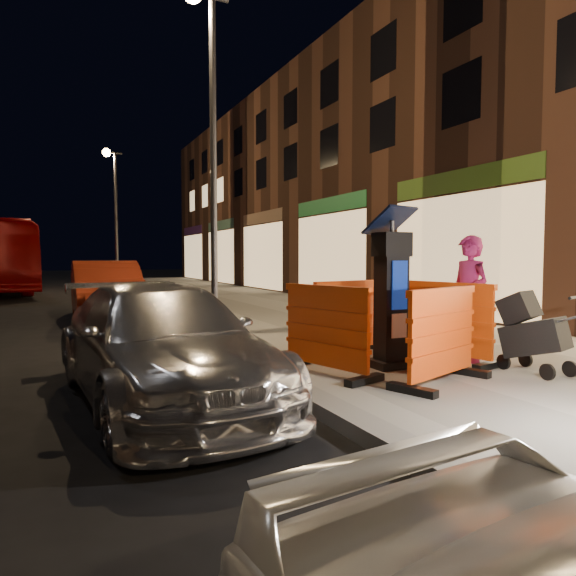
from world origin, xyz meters
name	(u,v)px	position (x,y,z in m)	size (l,w,h in m)	color
ground_plane	(264,379)	(0.00, 0.00, 0.00)	(120.00, 120.00, 0.00)	black
sidewalk	(446,355)	(3.00, 0.00, 0.07)	(6.00, 60.00, 0.15)	gray
kerb	(264,374)	(0.00, 0.00, 0.07)	(0.30, 60.00, 0.15)	slate
parking_kiosk	(391,292)	(1.49, -0.64, 1.12)	(0.61, 0.61, 1.93)	black
barrier_front	(442,336)	(1.49, -1.59, 0.69)	(1.38, 0.57, 1.08)	#E6450C
barrier_back	(351,318)	(1.49, 0.31, 0.69)	(1.38, 0.57, 1.08)	#E6450C
barrier_kerbside	(326,330)	(0.54, -0.64, 0.69)	(1.38, 0.57, 1.08)	#E6450C
barrier_bldgside	(448,322)	(2.44, -0.64, 0.69)	(1.38, 0.57, 1.08)	#E6450C
car_silver	(163,400)	(-1.37, -0.41, 0.00)	(1.76, 4.33, 1.26)	silver
car_red	(107,319)	(-1.18, 7.71, 0.00)	(1.56, 4.48, 1.48)	maroon
man	(469,298)	(2.70, -0.75, 1.01)	(0.62, 0.41, 1.71)	#961C56
stroller	(535,334)	(2.90, -1.65, 0.63)	(0.50, 0.77, 0.97)	black
street_lamp_mid	(213,169)	(0.25, 3.00, 3.15)	(0.12, 0.12, 6.00)	#3F3F44
street_lamp_far	(116,221)	(0.25, 18.00, 3.15)	(0.12, 0.12, 6.00)	#3F3F44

